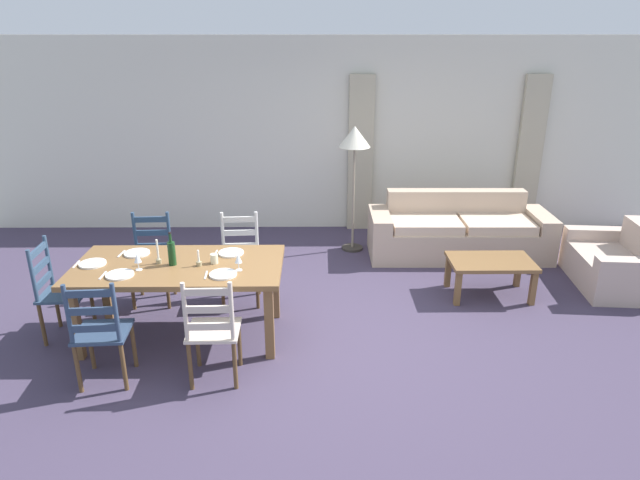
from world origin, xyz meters
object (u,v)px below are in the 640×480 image
Objects in this scene: wine_glass_near_right at (238,259)px; dining_chair_far_right at (240,259)px; wine_glass_near_left at (138,258)px; standing_lamp at (355,144)px; dining_chair_far_left at (152,259)px; wine_bottle at (172,253)px; dining_chair_near_right at (213,330)px; coffee_cup_primary at (214,259)px; dining_chair_near_left at (101,332)px; armchair_upholstered at (619,265)px; dining_table at (179,273)px; coffee_table at (491,266)px; couch at (458,233)px; dining_chair_head_west at (58,290)px.

dining_chair_far_right is at bearing 97.23° from wine_glass_near_right.
standing_lamp reaches higher than wine_glass_near_left.
wine_bottle is (0.43, -0.79, 0.39)m from dining_chair_far_left.
coffee_cup_primary is (-0.09, 0.75, 0.32)m from dining_chair_near_right.
dining_chair_near_left and dining_chair_far_right have the same top height.
dining_chair_near_left is 1.53m from dining_chair_far_left.
armchair_upholstered is at bearing 13.69° from coffee_cup_primary.
armchair_upholstered is at bearing -21.28° from standing_lamp.
wine_glass_near_right is at bearing -14.26° from dining_table.
dining_chair_far_right is 2.17m from standing_lamp.
wine_glass_near_right reaches higher than coffee_cup_primary.
dining_chair_far_right is 0.59× the size of standing_lamp.
coffee_cup_primary is at bearing -163.77° from coffee_table.
dining_chair_far_right is 1.00m from wine_glass_near_right.
couch is at bearing 36.32° from coffee_cup_primary.
dining_chair_near_right reaches higher than dining_table.
dining_chair_far_right is (0.94, 1.52, 0.00)m from dining_chair_near_left.
wine_glass_near_right is (1.73, -0.17, 0.38)m from dining_chair_head_west.
dining_chair_head_west reaches higher than dining_table.
wine_glass_near_right is (1.05, -0.93, 0.38)m from dining_chair_far_left.
armchair_upholstered is at bearing 12.99° from dining_table.
dining_chair_far_right is at bearing 58.39° from dining_chair_near_left.
dining_chair_near_left reaches higher than dining_table.
coffee_table is (4.32, 0.82, -0.12)m from dining_chair_head_west.
standing_lamp is at bearing 33.21° from dining_chair_far_left.
dining_chair_head_west is (-1.61, -0.75, 0.00)m from dining_chair_far_right.
standing_lamp reaches higher than dining_chair_far_right.
dining_chair_near_right is at bearing -57.00° from wine_bottle.
dining_chair_far_left is 2.83m from standing_lamp.
wine_glass_near_right is (0.89, -0.02, 0.00)m from wine_glass_near_left.
coffee_cup_primary is (0.81, -0.76, 0.32)m from dining_chair_far_left.
wine_bottle reaches higher than dining_table.
dining_chair_far_right is at bearing -154.08° from couch.
coffee_table is (0.06, -1.22, 0.06)m from couch.
coffee_table is at bearing 1.52° from dining_chair_far_right.
dining_table is at bearing -120.63° from dining_chair_far_right.
armchair_upholstered is (4.77, 1.10, -0.62)m from wine_bottle.
dining_chair_far_right is 2.95m from couch.
couch is (3.43, 2.19, -0.57)m from wine_glass_near_left.
dining_chair_far_left is 3.65m from coffee_table.
dining_chair_near_right is 5.96× the size of wine_glass_near_right.
standing_lamp is at bearing 135.24° from coffee_table.
wine_glass_near_right is (0.62, -0.13, -0.01)m from wine_bottle.
standing_lamp is at bearing 65.81° from dining_chair_near_right.
coffee_cup_primary is 2.72m from standing_lamp.
dining_chair_near_left is 1.00× the size of dining_chair_far_left.
couch is at bearing 149.00° from armchair_upholstered.
standing_lamp is at bearing 37.40° from dining_chair_head_west.
dining_chair_near_left is 3.04× the size of wine_bottle.
dining_table is at bearing -146.45° from couch.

